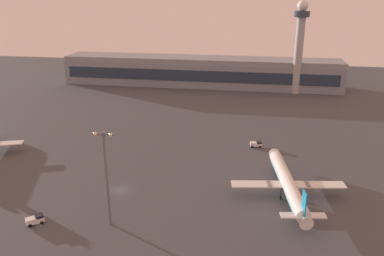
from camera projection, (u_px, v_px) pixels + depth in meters
ground_plane at (120, 190)px, 108.28m from camera, size 416.00×416.00×0.00m
terminal_building at (200, 71)px, 225.91m from camera, size 160.55×22.40×16.40m
control_tower at (299, 42)px, 201.33m from camera, size 8.00×8.00×48.64m
airplane_mid_apron at (288, 183)px, 104.04m from camera, size 30.83×39.46×10.14m
cargo_loader at (256, 144)px, 137.64m from camera, size 4.36×2.49×2.25m
maintenance_van at (35, 220)px, 92.30m from camera, size 4.42×4.17×2.25m
apron_light_central at (106, 173)px, 87.98m from camera, size 4.80×0.90×23.81m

